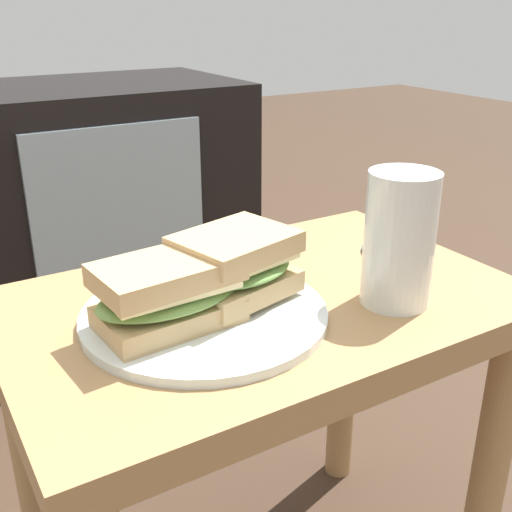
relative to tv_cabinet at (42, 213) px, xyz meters
name	(u,v)px	position (x,y,z in m)	size (l,w,h in m)	color
side_table	(263,367)	(0.03, -0.95, 0.08)	(0.56, 0.36, 0.46)	#A37A4C
tv_cabinet	(42,213)	(0.00, 0.00, 0.00)	(0.96, 0.46, 0.58)	black
plate	(204,314)	(-0.05, -0.96, 0.17)	(0.25, 0.25, 0.01)	silver
sandwich_front	(168,293)	(-0.09, -0.97, 0.21)	(0.15, 0.10, 0.07)	tan
sandwich_back	(235,264)	(-0.01, -0.95, 0.22)	(0.14, 0.12, 0.07)	tan
beer_glass	(399,242)	(0.15, -1.03, 0.24)	(0.07, 0.07, 0.14)	silver
coaster	(395,251)	(0.24, -0.93, 0.17)	(0.09, 0.09, 0.01)	navy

